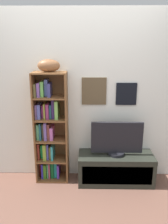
{
  "coord_description": "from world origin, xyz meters",
  "views": [
    {
      "loc": [
        0.12,
        -2.05,
        1.89
      ],
      "look_at": [
        0.07,
        0.85,
        1.05
      ],
      "focal_mm": 37.29,
      "sensor_mm": 36.0,
      "label": 1
    }
  ],
  "objects_px": {
    "tv_stand": "(116,168)",
    "television": "(117,139)",
    "football": "(49,66)",
    "bookshelf": "(49,130)"
  },
  "relations": [
    {
      "from": "tv_stand",
      "to": "television",
      "type": "distance_m",
      "value": 0.44
    },
    {
      "from": "football",
      "to": "television",
      "type": "distance_m",
      "value": 1.33
    },
    {
      "from": "bookshelf",
      "to": "football",
      "type": "height_order",
      "value": "football"
    },
    {
      "from": "television",
      "to": "bookshelf",
      "type": "bearing_deg",
      "value": 174.31
    },
    {
      "from": "football",
      "to": "tv_stand",
      "type": "bearing_deg",
      "value": -4.12
    },
    {
      "from": "tv_stand",
      "to": "television",
      "type": "xyz_separation_m",
      "value": [
        -0.0,
        0.0,
        0.44
      ]
    },
    {
      "from": "bookshelf",
      "to": "football",
      "type": "xyz_separation_m",
      "value": [
        0.04,
        -0.03,
        0.89
      ]
    },
    {
      "from": "tv_stand",
      "to": "television",
      "type": "relative_size",
      "value": 1.49
    },
    {
      "from": "tv_stand",
      "to": "television",
      "type": "bearing_deg",
      "value": 90.0
    },
    {
      "from": "football",
      "to": "tv_stand",
      "type": "distance_m",
      "value": 1.68
    }
  ]
}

